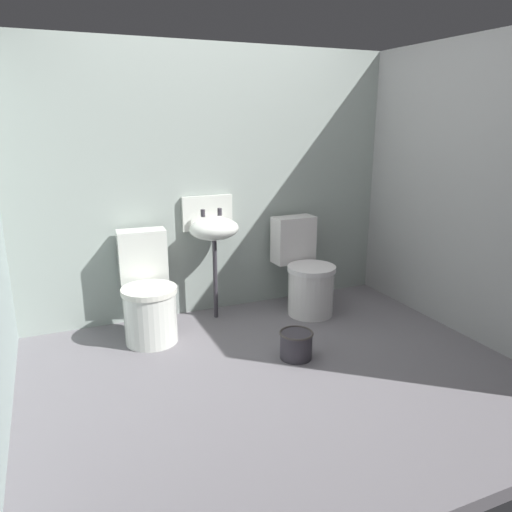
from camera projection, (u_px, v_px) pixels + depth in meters
The scene contains 7 objects.
ground_plane at pixel (274, 375), 3.21m from camera, with size 3.52×2.76×0.08m, color slate.
wall_back at pixel (211, 183), 3.99m from camera, with size 3.52×0.10×2.16m, color #94A099.
wall_right at pixel (466, 190), 3.61m from camera, with size 0.10×2.56×2.16m, color #989898.
toilet_left at pixel (148, 296), 3.60m from camera, with size 0.43×0.62×0.78m.
toilet_right at pixel (306, 275), 4.11m from camera, with size 0.42×0.61×0.78m.
sink at pixel (213, 228), 3.87m from camera, with size 0.42×0.35×0.99m.
bucket at pixel (296, 344), 3.34m from camera, with size 0.24×0.24×0.19m.
Camera 1 is at (-1.24, -2.60, 1.59)m, focal length 34.20 mm.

